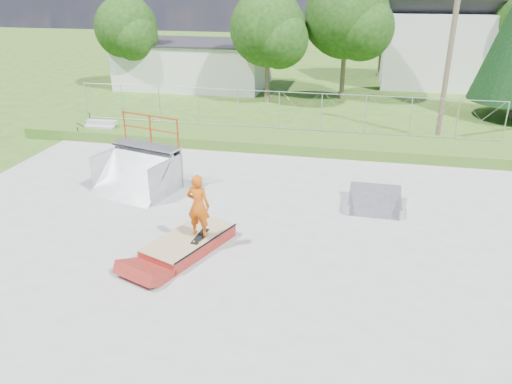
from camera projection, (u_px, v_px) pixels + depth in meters
ground at (219, 242)px, 14.68m from camera, size 120.00×120.00×0.00m
concrete_pad at (219, 241)px, 14.68m from camera, size 20.00×16.00×0.04m
grass_berm at (275, 140)px, 23.12m from camera, size 24.00×3.00×0.50m
grind_box at (189, 243)px, 14.21m from camera, size 2.24×3.05×0.41m
quarter_pipe at (133, 158)px, 17.58m from camera, size 3.11×2.83×2.62m
flat_bank_ramp at (375, 201)px, 16.72m from camera, size 1.76×1.87×0.53m
skateboard at (200, 237)px, 14.03m from camera, size 0.35×0.82×0.13m
skater at (198, 208)px, 13.68m from camera, size 0.68×0.48×1.79m
concrete_stairs at (98, 131)px, 23.96m from camera, size 1.50×1.60×0.80m
chain_link_fence at (279, 110)px, 23.57m from camera, size 20.00×0.06×1.80m
utility_building_flat at (195, 65)px, 35.39m from camera, size 10.00×6.00×3.00m
gable_house at (443, 30)px, 34.83m from camera, size 8.40×6.08×8.94m
utility_pole at (450, 54)px, 22.47m from camera, size 0.24×0.24×8.00m
tree_left_near at (271, 32)px, 29.37m from camera, size 4.76×4.48×6.65m
tree_center at (351, 20)px, 30.05m from camera, size 5.44×5.12×7.60m
tree_left_far at (129, 31)px, 33.20m from camera, size 4.42×4.16×6.18m
tree_back_mid at (387, 29)px, 37.30m from camera, size 4.08×3.84×5.70m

